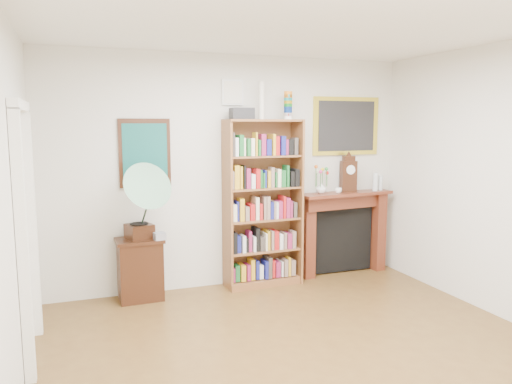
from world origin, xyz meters
TOP-DOWN VIEW (x-y plane):
  - room at (0.00, 0.00)m, footprint 4.51×5.01m
  - door_casing at (-2.21, 1.20)m, footprint 0.08×1.02m
  - teal_poster at (-1.05, 2.48)m, footprint 0.58×0.04m
  - small_picture at (0.00, 2.48)m, footprint 0.26×0.04m
  - gilt_painting at (1.55, 2.48)m, footprint 0.95×0.04m
  - bookshelf at (0.33, 2.31)m, footprint 0.95×0.37m
  - side_cabinet at (-1.17, 2.29)m, footprint 0.53×0.39m
  - fireplace at (1.49, 2.40)m, footprint 1.32×0.43m
  - gramophone at (-1.16, 2.16)m, footprint 0.70×0.78m
  - cd_stack at (-0.96, 2.18)m, footprint 0.14×0.14m
  - mantel_clock at (1.54, 2.37)m, footprint 0.21×0.14m
  - flower_vase at (1.14, 2.36)m, footprint 0.14×0.14m
  - teacup at (1.36, 2.30)m, footprint 0.12×0.12m
  - bottle_left at (1.93, 2.34)m, footprint 0.07×0.07m
  - bottle_right at (2.04, 2.38)m, footprint 0.06×0.06m

SIDE VIEW (x-z plane):
  - side_cabinet at x=-1.17m, z-range 0.00..0.70m
  - fireplace at x=1.49m, z-range 0.09..1.19m
  - cd_stack at x=-0.96m, z-range 0.70..0.78m
  - teacup at x=1.36m, z-range 1.10..1.17m
  - bookshelf at x=0.33m, z-range -0.03..2.31m
  - flower_vase at x=1.14m, z-range 1.10..1.23m
  - gramophone at x=-1.16m, z-range 0.76..1.63m
  - bottle_right at x=2.04m, z-range 1.10..1.30m
  - bottle_left at x=1.93m, z-range 1.10..1.34m
  - door_casing at x=-2.21m, z-range 0.18..2.35m
  - mantel_clock at x=1.54m, z-range 1.09..1.56m
  - room at x=0.00m, z-range -0.01..2.81m
  - teal_poster at x=-1.05m, z-range 1.26..2.04m
  - gilt_painting at x=1.55m, z-range 1.58..2.33m
  - small_picture at x=0.00m, z-range 2.20..2.50m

